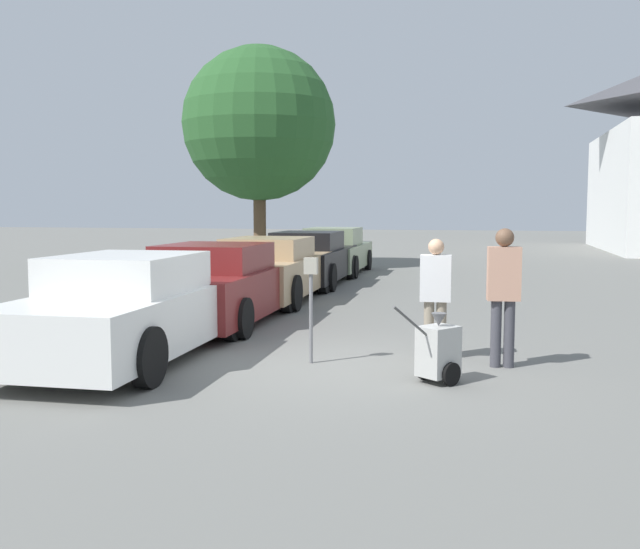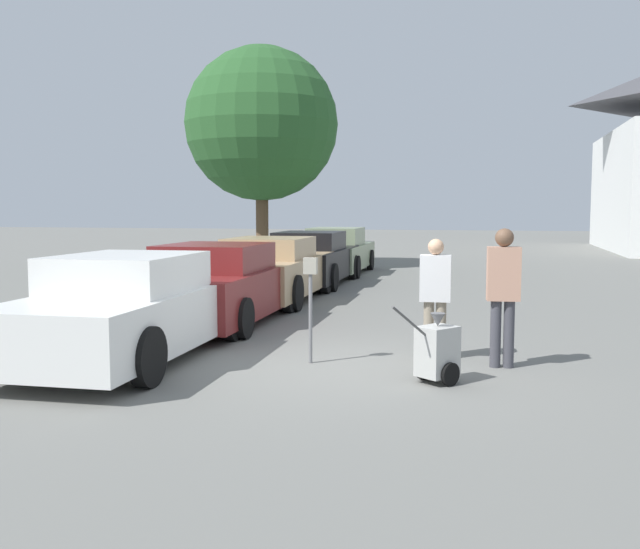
{
  "view_description": "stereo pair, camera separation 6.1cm",
  "coord_description": "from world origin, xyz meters",
  "px_view_note": "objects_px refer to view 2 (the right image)",
  "views": [
    {
      "loc": [
        1.97,
        -9.07,
        2.09
      ],
      "look_at": [
        -0.46,
        1.23,
        1.1
      ],
      "focal_mm": 40.0,
      "sensor_mm": 36.0,
      "label": 1
    },
    {
      "loc": [
        2.03,
        -9.06,
        2.09
      ],
      "look_at": [
        -0.46,
        1.23,
        1.1
      ],
      "focal_mm": 40.0,
      "sensor_mm": 36.0,
      "label": 2
    }
  ],
  "objects_px": {
    "parked_car_maroon": "(218,286)",
    "parked_car_black": "(311,259)",
    "parked_car_tan": "(272,270)",
    "parking_meter": "(310,290)",
    "parked_car_white": "(133,309)",
    "person_supervisor": "(503,288)",
    "equipment_cart": "(437,351)",
    "parked_car_sage": "(337,252)",
    "person_worker": "(435,291)"
  },
  "relations": [
    {
      "from": "parking_meter",
      "to": "equipment_cart",
      "type": "relative_size",
      "value": 1.43
    },
    {
      "from": "parked_car_tan",
      "to": "parked_car_sage",
      "type": "height_order",
      "value": "parked_car_sage"
    },
    {
      "from": "person_supervisor",
      "to": "equipment_cart",
      "type": "distance_m",
      "value": 1.46
    },
    {
      "from": "parked_car_tan",
      "to": "person_worker",
      "type": "xyz_separation_m",
      "value": [
        4.07,
        -5.47,
        0.26
      ]
    },
    {
      "from": "person_worker",
      "to": "equipment_cart",
      "type": "xyz_separation_m",
      "value": [
        0.13,
        -1.34,
        -0.56
      ]
    },
    {
      "from": "parked_car_tan",
      "to": "equipment_cart",
      "type": "distance_m",
      "value": 8.02
    },
    {
      "from": "parked_car_tan",
      "to": "person_supervisor",
      "type": "bearing_deg",
      "value": -50.93
    },
    {
      "from": "parked_car_maroon",
      "to": "parked_car_black",
      "type": "bearing_deg",
      "value": 88.32
    },
    {
      "from": "parked_car_white",
      "to": "person_worker",
      "type": "xyz_separation_m",
      "value": [
        4.07,
        0.92,
        0.26
      ]
    },
    {
      "from": "parked_car_black",
      "to": "parked_car_sage",
      "type": "xyz_separation_m",
      "value": [
        0.0,
        3.33,
        -0.0
      ]
    },
    {
      "from": "person_supervisor",
      "to": "equipment_cart",
      "type": "xyz_separation_m",
      "value": [
        -0.77,
        -1.04,
        -0.66
      ]
    },
    {
      "from": "equipment_cart",
      "to": "person_supervisor",
      "type": "bearing_deg",
      "value": 91.18
    },
    {
      "from": "parked_car_tan",
      "to": "parked_car_black",
      "type": "bearing_deg",
      "value": 88.32
    },
    {
      "from": "parked_car_tan",
      "to": "parking_meter",
      "type": "bearing_deg",
      "value": -69.72
    },
    {
      "from": "equipment_cart",
      "to": "parked_car_maroon",
      "type": "bearing_deg",
      "value": 176.97
    },
    {
      "from": "parked_car_white",
      "to": "parked_car_black",
      "type": "height_order",
      "value": "parked_car_white"
    },
    {
      "from": "parked_car_sage",
      "to": "equipment_cart",
      "type": "xyz_separation_m",
      "value": [
        4.21,
        -13.73,
        -0.29
      ]
    },
    {
      "from": "person_supervisor",
      "to": "parking_meter",
      "type": "bearing_deg",
      "value": 1.76
    },
    {
      "from": "parked_car_black",
      "to": "person_supervisor",
      "type": "relative_size",
      "value": 2.83
    },
    {
      "from": "parked_car_tan",
      "to": "equipment_cart",
      "type": "relative_size",
      "value": 5.06
    },
    {
      "from": "equipment_cart",
      "to": "parked_car_tan",
      "type": "bearing_deg",
      "value": 159.09
    },
    {
      "from": "parked_car_maroon",
      "to": "equipment_cart",
      "type": "bearing_deg",
      "value": -42.11
    },
    {
      "from": "parked_car_white",
      "to": "person_supervisor",
      "type": "xyz_separation_m",
      "value": [
        4.97,
        0.62,
        0.36
      ]
    },
    {
      "from": "parking_meter",
      "to": "parked_car_white",
      "type": "bearing_deg",
      "value": -173.52
    },
    {
      "from": "parked_car_tan",
      "to": "parked_car_black",
      "type": "relative_size",
      "value": 0.98
    },
    {
      "from": "parked_car_maroon",
      "to": "parking_meter",
      "type": "xyz_separation_m",
      "value": [
        2.46,
        -2.88,
        0.31
      ]
    },
    {
      "from": "parking_meter",
      "to": "person_worker",
      "type": "distance_m",
      "value": 1.73
    },
    {
      "from": "person_supervisor",
      "to": "parked_car_sage",
      "type": "bearing_deg",
      "value": -74.57
    },
    {
      "from": "parking_meter",
      "to": "equipment_cart",
      "type": "distance_m",
      "value": 1.97
    },
    {
      "from": "parked_car_sage",
      "to": "person_supervisor",
      "type": "distance_m",
      "value": 13.63
    },
    {
      "from": "parked_car_black",
      "to": "parking_meter",
      "type": "distance_m",
      "value": 10.01
    },
    {
      "from": "parking_meter",
      "to": "person_supervisor",
      "type": "distance_m",
      "value": 2.53
    },
    {
      "from": "parked_car_white",
      "to": "person_supervisor",
      "type": "relative_size",
      "value": 2.68
    },
    {
      "from": "parked_car_tan",
      "to": "person_supervisor",
      "type": "xyz_separation_m",
      "value": [
        4.97,
        -5.77,
        0.36
      ]
    },
    {
      "from": "parked_car_maroon",
      "to": "parked_car_sage",
      "type": "xyz_separation_m",
      "value": [
        0.0,
        10.15,
        -0.0
      ]
    },
    {
      "from": "parked_car_black",
      "to": "parked_car_sage",
      "type": "distance_m",
      "value": 3.33
    },
    {
      "from": "person_worker",
      "to": "person_supervisor",
      "type": "xyz_separation_m",
      "value": [
        0.9,
        -0.3,
        0.1
      ]
    },
    {
      "from": "parking_meter",
      "to": "equipment_cart",
      "type": "bearing_deg",
      "value": -22.0
    },
    {
      "from": "parked_car_white",
      "to": "parked_car_black",
      "type": "relative_size",
      "value": 0.95
    },
    {
      "from": "parked_car_sage",
      "to": "person_worker",
      "type": "relative_size",
      "value": 2.96
    },
    {
      "from": "parked_car_white",
      "to": "parked_car_maroon",
      "type": "height_order",
      "value": "parked_car_white"
    },
    {
      "from": "person_supervisor",
      "to": "parked_car_black",
      "type": "bearing_deg",
      "value": -67.97
    },
    {
      "from": "person_worker",
      "to": "equipment_cart",
      "type": "bearing_deg",
      "value": 93.64
    },
    {
      "from": "parked_car_black",
      "to": "equipment_cart",
      "type": "height_order",
      "value": "parked_car_black"
    },
    {
      "from": "parked_car_black",
      "to": "person_worker",
      "type": "height_order",
      "value": "person_worker"
    },
    {
      "from": "parked_car_white",
      "to": "person_supervisor",
      "type": "distance_m",
      "value": 5.02
    },
    {
      "from": "parked_car_maroon",
      "to": "parked_car_tan",
      "type": "xyz_separation_m",
      "value": [
        0.0,
        3.23,
        0.01
      ]
    },
    {
      "from": "parked_car_black",
      "to": "person_worker",
      "type": "distance_m",
      "value": 9.93
    },
    {
      "from": "parked_car_black",
      "to": "parked_car_maroon",
      "type": "bearing_deg",
      "value": -91.68
    },
    {
      "from": "parked_car_tan",
      "to": "parking_meter",
      "type": "height_order",
      "value": "parked_car_tan"
    }
  ]
}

